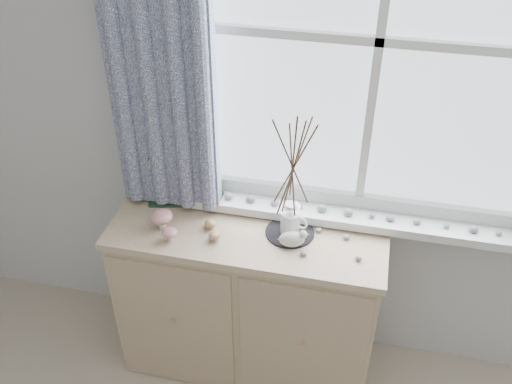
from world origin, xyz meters
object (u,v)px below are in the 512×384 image
at_px(toadstool_cluster, 163,221).
at_px(twig_pitcher, 293,163).
at_px(sideboard, 248,301).
at_px(botanical_book, 181,181).

bearing_deg(toadstool_cluster, twig_pitcher, 11.45).
xyz_separation_m(sideboard, toadstool_cluster, (-0.35, -0.08, 0.48)).
height_order(botanical_book, twig_pitcher, twig_pitcher).
distance_m(toadstool_cluster, twig_pitcher, 0.62).
xyz_separation_m(botanical_book, toadstool_cluster, (-0.02, -0.19, -0.08)).
bearing_deg(botanical_book, sideboard, -32.74).
xyz_separation_m(botanical_book, twig_pitcher, (0.51, -0.09, 0.23)).
bearing_deg(toadstool_cluster, botanical_book, 84.15).
bearing_deg(botanical_book, toadstool_cluster, -108.45).
height_order(sideboard, twig_pitcher, twig_pitcher).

